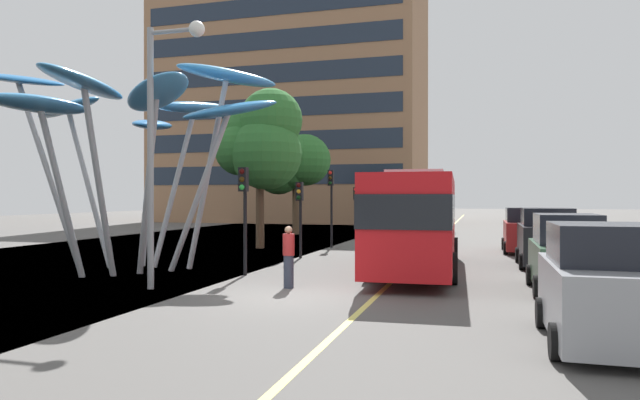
{
  "coord_description": "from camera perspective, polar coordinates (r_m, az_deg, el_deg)",
  "views": [
    {
      "loc": [
        5.06,
        -14.05,
        2.6
      ],
      "look_at": [
        -0.64,
        5.77,
        2.5
      ],
      "focal_mm": 31.93,
      "sensor_mm": 36.0,
      "label": 1
    }
  ],
  "objects": [
    {
      "name": "ground",
      "position": [
        15.4,
        -6.12,
        -9.63
      ],
      "size": [
        120.0,
        240.0,
        0.1
      ],
      "color": "#54514F"
    },
    {
      "name": "red_bus",
      "position": [
        20.48,
        9.73,
        -1.63
      ],
      "size": [
        3.1,
        11.26,
        3.51
      ],
      "color": "red",
      "rests_on": "ground"
    },
    {
      "name": "car_parked_far",
      "position": [
        22.91,
        21.78,
        -3.64
      ],
      "size": [
        2.1,
        3.82,
        2.2
      ],
      "color": "black",
      "rests_on": "ground"
    },
    {
      "name": "car_side_street",
      "position": [
        28.44,
        19.92,
        -2.96
      ],
      "size": [
        2.09,
        3.99,
        2.11
      ],
      "color": "maroon",
      "rests_on": "ground"
    },
    {
      "name": "backdrop_building",
      "position": [
        63.83,
        -2.62,
        9.81
      ],
      "size": [
        27.84,
        15.5,
        26.33
      ],
      "color": "#936B4C",
      "rests_on": "ground"
    },
    {
      "name": "car_parked_mid",
      "position": [
        16.93,
        23.5,
        -5.18
      ],
      "size": [
        1.91,
        3.9,
        2.14
      ],
      "color": "#2D5138",
      "rests_on": "ground"
    },
    {
      "name": "traffic_light_opposite",
      "position": [
        35.9,
        3.61,
        -0.12
      ],
      "size": [
        0.28,
        0.42,
        3.23
      ],
      "color": "black",
      "rests_on": "ground"
    },
    {
      "name": "tree_pavement_near",
      "position": [
        28.93,
        -6.03,
        6.0
      ],
      "size": [
        4.57,
        4.32,
        8.06
      ],
      "color": "brown",
      "rests_on": "ground"
    },
    {
      "name": "car_parked_near",
      "position": [
        11.19,
        26.42,
        -7.95
      ],
      "size": [
        1.97,
        3.8,
        2.14
      ],
      "color": "gray",
      "rests_on": "ground"
    },
    {
      "name": "street_lamp",
      "position": [
        16.73,
        -15.46,
        7.78
      ],
      "size": [
        1.77,
        0.44,
        7.47
      ],
      "color": "gray",
      "rests_on": "ground"
    },
    {
      "name": "traffic_light_kerb_near",
      "position": [
        18.99,
        -7.63,
        0.28
      ],
      "size": [
        0.28,
        0.42,
        3.59
      ],
      "color": "black",
      "rests_on": "ground"
    },
    {
      "name": "pedestrian",
      "position": [
        16.36,
        -3.16,
        -5.71
      ],
      "size": [
        0.34,
        0.34,
        1.77
      ],
      "color": "#2D3342",
      "rests_on": "ground"
    },
    {
      "name": "tree_pavement_far",
      "position": [
        39.56,
        -2.83,
        3.65
      ],
      "size": [
        5.42,
        4.13,
        6.98
      ],
      "color": "brown",
      "rests_on": "ground"
    },
    {
      "name": "traffic_light_island_mid",
      "position": [
        29.17,
        1.12,
        0.83
      ],
      "size": [
        0.28,
        0.42,
        3.99
      ],
      "color": "black",
      "rests_on": "ground"
    },
    {
      "name": "leaf_sculpture",
      "position": [
        21.3,
        -17.56,
        8.68
      ],
      "size": [
        11.26,
        10.38,
        7.62
      ],
      "color": "#9EA0A5",
      "rests_on": "ground"
    },
    {
      "name": "traffic_light_kerb_far",
      "position": [
        24.18,
        -2.04,
        -0.29
      ],
      "size": [
        0.28,
        0.42,
        3.25
      ],
      "color": "black",
      "rests_on": "ground"
    }
  ]
}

